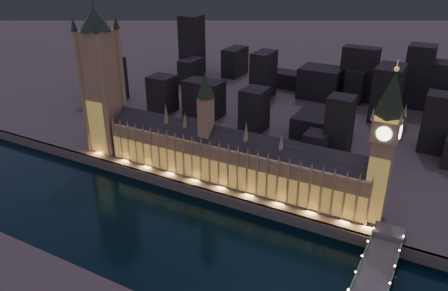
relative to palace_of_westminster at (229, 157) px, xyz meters
The scene contains 7 objects.
ground_plane 67.36m from the palace_of_westminster, 95.09° to the right, with size 2000.00×2000.00×0.00m, color black.
north_bank 458.84m from the palace_of_westminster, 90.69° to the left, with size 2000.00×960.00×8.00m, color #45373F.
embankment_wall 31.00m from the palace_of_westminster, 104.84° to the right, with size 2000.00×2.50×8.00m, color #4B4E43.
palace_of_westminster is the anchor object (origin of this frame).
victoria_tower 124.08m from the palace_of_westminster, behind, with size 31.68×31.68×128.16m.
elizabeth_tower 109.18m from the palace_of_westminster, ahead, with size 18.00×18.00×100.71m.
city_backdrop 187.00m from the palace_of_westminster, 81.11° to the left, with size 465.86×215.63×75.06m.
Camera 1 is at (137.92, -186.27, 164.43)m, focal length 35.00 mm.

